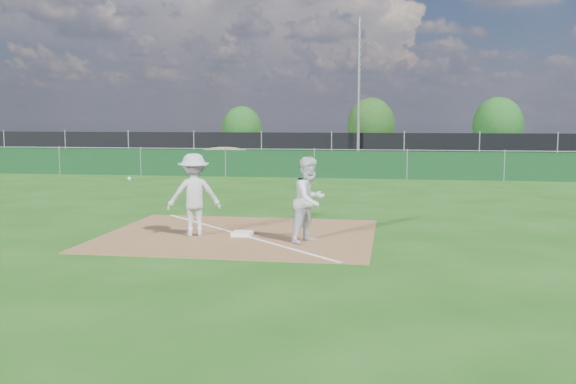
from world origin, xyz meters
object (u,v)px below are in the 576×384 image
object	(u,v)px
play_at_first	(194,195)
car_mid	(354,148)
runner	(310,200)
tree_mid	(371,125)
light_pole	(359,92)
car_left	(226,147)
car_right	(402,150)
tree_left	(242,129)
first_base	(242,234)
tree_right	(498,126)

from	to	relation	value
play_at_first	car_mid	world-z (taller)	play_at_first
runner	tree_mid	distance (m)	34.51
light_pole	play_at_first	distance (m)	22.32
car_left	car_right	size ratio (longest dim) A/B	1.00
play_at_first	tree_left	world-z (taller)	tree_left
car_right	tree_mid	distance (m)	7.16
first_base	tree_mid	bearing A→B (deg)	87.15
runner	tree_left	xyz separation A→B (m)	(-9.43, 33.58, 0.89)
light_pole	tree_left	world-z (taller)	light_pole
light_pole	car_left	size ratio (longest dim) A/B	1.96
car_right	play_at_first	bearing A→B (deg)	168.26
runner	car_mid	distance (m)	28.10
car_mid	tree_left	size ratio (longest dim) A/B	1.19
car_left	tree_right	size ratio (longest dim) A/B	1.00
first_base	car_left	world-z (taller)	car_left
first_base	car_mid	xyz separation A→B (m)	(0.86, 27.63, 0.63)
car_left	car_right	distance (m)	11.43
car_mid	tree_mid	world-z (taller)	tree_mid
tree_right	tree_mid	bearing A→B (deg)	170.95
light_pole	tree_mid	xyz separation A→B (m)	(0.29, 12.19, -1.89)
first_base	tree_right	distance (m)	34.32
light_pole	tree_right	distance (m)	14.22
car_right	tree_mid	world-z (taller)	tree_mid
tree_left	tree_right	xyz separation A→B (m)	(18.31, -0.49, 0.29)
tree_left	tree_right	size ratio (longest dim) A/B	0.86
tree_right	runner	bearing A→B (deg)	-105.02
first_base	car_mid	size ratio (longest dim) A/B	0.10
play_at_first	runner	size ratio (longest dim) A/B	1.24
light_pole	tree_right	xyz separation A→B (m)	(9.05, 10.80, -1.90)
light_pole	runner	distance (m)	22.51
play_at_first	tree_left	bearing A→B (deg)	101.56
runner	car_right	bearing A→B (deg)	26.50
car_right	tree_mid	size ratio (longest dim) A/B	0.99
runner	car_left	distance (m)	29.26
runner	tree_right	bearing A→B (deg)	16.21
play_at_first	car_mid	bearing A→B (deg)	86.06
car_left	car_right	bearing A→B (deg)	-96.46
light_pole	play_at_first	size ratio (longest dim) A/B	3.56
tree_mid	first_base	bearing A→B (deg)	-92.85
car_right	car_left	bearing A→B (deg)	88.62
light_pole	car_left	xyz separation A→B (m)	(-8.96, 5.51, -3.30)
runner	tree_right	distance (m)	34.28
play_at_first	tree_mid	world-z (taller)	tree_mid
play_at_first	tree_mid	xyz separation A→B (m)	(2.74, 34.16, 1.18)
car_left	car_mid	distance (m)	8.41
first_base	light_pole	bearing A→B (deg)	86.32
light_pole	first_base	distance (m)	22.23
runner	car_right	xyz separation A→B (m)	(2.30, 27.84, -0.31)
runner	car_mid	world-z (taller)	runner
car_mid	tree_mid	distance (m)	6.60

